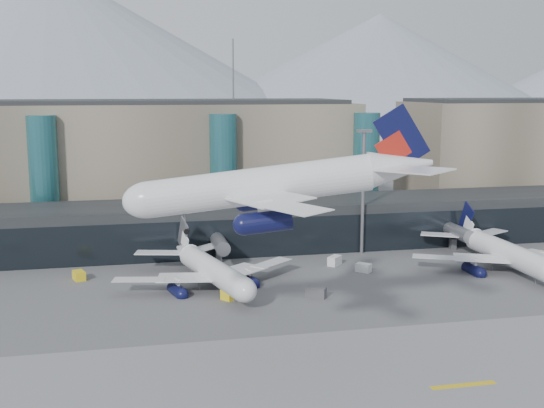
{
  "coord_description": "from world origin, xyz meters",
  "views": [
    {
      "loc": [
        -17.14,
        -82.56,
        33.88
      ],
      "look_at": [
        7.53,
        32.0,
        13.86
      ],
      "focal_mm": 45.0,
      "sensor_mm": 36.0,
      "label": 1
    }
  ],
  "objects_px": {
    "lightmast_mid": "(363,184)",
    "jet_parked_mid": "(207,260)",
    "jet_parked_right": "(498,244)",
    "veh_h": "(233,292)",
    "hero_jet": "(291,173)",
    "veh_b": "(79,275)",
    "veh_c": "(316,293)",
    "veh_g": "(363,268)",
    "veh_e": "(538,256)",
    "veh_d": "(335,261)"
  },
  "relations": [
    {
      "from": "lightmast_mid",
      "to": "jet_parked_mid",
      "type": "height_order",
      "value": "lightmast_mid"
    },
    {
      "from": "lightmast_mid",
      "to": "jet_parked_mid",
      "type": "xyz_separation_m",
      "value": [
        -34.06,
        -15.63,
        -10.16
      ]
    },
    {
      "from": "jet_parked_right",
      "to": "veh_h",
      "type": "bearing_deg",
      "value": 99.67
    },
    {
      "from": "jet_parked_mid",
      "to": "jet_parked_right",
      "type": "xyz_separation_m",
      "value": [
        56.03,
        0.13,
        0.24
      ]
    },
    {
      "from": "jet_parked_right",
      "to": "hero_jet",
      "type": "bearing_deg",
      "value": 126.42
    },
    {
      "from": "veh_b",
      "to": "lightmast_mid",
      "type": "bearing_deg",
      "value": -100.51
    },
    {
      "from": "veh_c",
      "to": "jet_parked_right",
      "type": "bearing_deg",
      "value": 47.5
    },
    {
      "from": "lightmast_mid",
      "to": "hero_jet",
      "type": "distance_m",
      "value": 60.33
    },
    {
      "from": "lightmast_mid",
      "to": "jet_parked_mid",
      "type": "distance_m",
      "value": 38.82
    },
    {
      "from": "lightmast_mid",
      "to": "veh_g",
      "type": "bearing_deg",
      "value": -108.22
    },
    {
      "from": "veh_e",
      "to": "hero_jet",
      "type": "bearing_deg",
      "value": -160.51
    },
    {
      "from": "lightmast_mid",
      "to": "veh_h",
      "type": "relative_size",
      "value": 6.64
    },
    {
      "from": "hero_jet",
      "to": "veh_b",
      "type": "bearing_deg",
      "value": 131.93
    },
    {
      "from": "veh_b",
      "to": "veh_c",
      "type": "relative_size",
      "value": 0.9
    },
    {
      "from": "veh_d",
      "to": "veh_g",
      "type": "relative_size",
      "value": 1.14
    },
    {
      "from": "veh_b",
      "to": "veh_h",
      "type": "distance_m",
      "value": 30.05
    },
    {
      "from": "jet_parked_right",
      "to": "veh_b",
      "type": "height_order",
      "value": "jet_parked_right"
    },
    {
      "from": "jet_parked_mid",
      "to": "veh_c",
      "type": "distance_m",
      "value": 20.52
    },
    {
      "from": "veh_e",
      "to": "veh_h",
      "type": "xyz_separation_m",
      "value": [
        -62.76,
        -10.98,
        0.1
      ]
    },
    {
      "from": "veh_d",
      "to": "veh_g",
      "type": "xyz_separation_m",
      "value": [
        3.8,
        -5.78,
        -0.09
      ]
    },
    {
      "from": "jet_parked_right",
      "to": "lightmast_mid",
      "type": "bearing_deg",
      "value": 54.69
    },
    {
      "from": "veh_d",
      "to": "veh_e",
      "type": "relative_size",
      "value": 0.91
    },
    {
      "from": "veh_c",
      "to": "veh_h",
      "type": "height_order",
      "value": "veh_h"
    },
    {
      "from": "veh_e",
      "to": "veh_h",
      "type": "height_order",
      "value": "veh_h"
    },
    {
      "from": "jet_parked_mid",
      "to": "veh_d",
      "type": "bearing_deg",
      "value": -88.1
    },
    {
      "from": "hero_jet",
      "to": "veh_b",
      "type": "xyz_separation_m",
      "value": [
        -28.04,
        44.28,
        -23.05
      ]
    },
    {
      "from": "hero_jet",
      "to": "jet_parked_right",
      "type": "relative_size",
      "value": 1.05
    },
    {
      "from": "hero_jet",
      "to": "veh_h",
      "type": "relative_size",
      "value": 10.06
    },
    {
      "from": "lightmast_mid",
      "to": "jet_parked_mid",
      "type": "relative_size",
      "value": 0.73
    },
    {
      "from": "jet_parked_mid",
      "to": "veh_b",
      "type": "relative_size",
      "value": 12.4
    },
    {
      "from": "lightmast_mid",
      "to": "hero_jet",
      "type": "bearing_deg",
      "value": -118.09
    },
    {
      "from": "veh_d",
      "to": "lightmast_mid",
      "type": "bearing_deg",
      "value": -1.96
    },
    {
      "from": "hero_jet",
      "to": "veh_g",
      "type": "distance_m",
      "value": 50.86
    },
    {
      "from": "lightmast_mid",
      "to": "veh_e",
      "type": "bearing_deg",
      "value": -23.15
    },
    {
      "from": "lightmast_mid",
      "to": "jet_parked_mid",
      "type": "bearing_deg",
      "value": -155.35
    },
    {
      "from": "veh_c",
      "to": "veh_d",
      "type": "relative_size",
      "value": 1.01
    },
    {
      "from": "veh_c",
      "to": "veh_g",
      "type": "height_order",
      "value": "veh_c"
    },
    {
      "from": "jet_parked_mid",
      "to": "veh_e",
      "type": "height_order",
      "value": "jet_parked_mid"
    },
    {
      "from": "hero_jet",
      "to": "jet_parked_mid",
      "type": "xyz_separation_m",
      "value": [
        -6.0,
        36.94,
        -19.61
      ]
    },
    {
      "from": "hero_jet",
      "to": "veh_d",
      "type": "distance_m",
      "value": 53.85
    },
    {
      "from": "veh_b",
      "to": "veh_e",
      "type": "distance_m",
      "value": 88.15
    },
    {
      "from": "veh_g",
      "to": "jet_parked_mid",
      "type": "bearing_deg",
      "value": -129.17
    },
    {
      "from": "hero_jet",
      "to": "veh_c",
      "type": "height_order",
      "value": "hero_jet"
    },
    {
      "from": "jet_parked_right",
      "to": "veh_g",
      "type": "distance_m",
      "value": 26.84
    },
    {
      "from": "veh_h",
      "to": "lightmast_mid",
      "type": "bearing_deg",
      "value": 0.32
    },
    {
      "from": "veh_e",
      "to": "veh_h",
      "type": "bearing_deg",
      "value": 176.41
    },
    {
      "from": "jet_parked_right",
      "to": "veh_c",
      "type": "relative_size",
      "value": 11.73
    },
    {
      "from": "veh_b",
      "to": "veh_c",
      "type": "bearing_deg",
      "value": -135.15
    },
    {
      "from": "jet_parked_right",
      "to": "veh_b",
      "type": "xyz_separation_m",
      "value": [
        -78.07,
        7.21,
        -3.69
      ]
    },
    {
      "from": "veh_g",
      "to": "veh_h",
      "type": "height_order",
      "value": "veh_h"
    }
  ]
}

